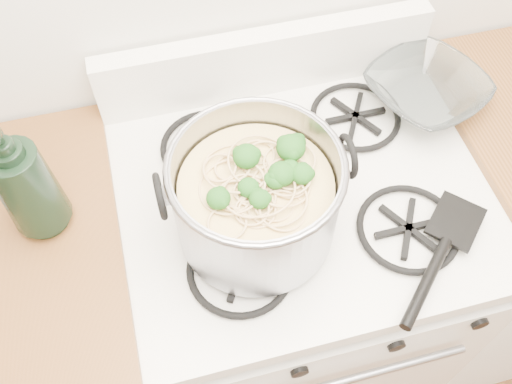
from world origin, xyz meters
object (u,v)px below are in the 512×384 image
object	(u,v)px
gas_range	(292,283)
glass_bowl	(424,95)
bottle	(22,178)
stock_pot	(256,199)
spatula	(457,219)

from	to	relation	value
gas_range	glass_bowl	distance (m)	0.62
glass_bowl	bottle	size ratio (longest dim) A/B	0.34
gas_range	bottle	distance (m)	0.81
stock_pot	glass_bowl	xyz separation A→B (m)	(0.45, 0.23, -0.08)
gas_range	spatula	xyz separation A→B (m)	(0.26, -0.16, 0.50)
gas_range	glass_bowl	xyz separation A→B (m)	(0.33, 0.15, 0.50)
stock_pot	bottle	distance (m)	0.41
glass_bowl	gas_range	bearing A→B (deg)	-155.04
spatula	glass_bowl	bearing A→B (deg)	123.15
stock_pot	spatula	xyz separation A→B (m)	(0.38, -0.09, -0.08)
glass_bowl	bottle	world-z (taller)	bottle
stock_pot	bottle	world-z (taller)	bottle
spatula	glass_bowl	xyz separation A→B (m)	(0.07, 0.32, 0.00)
gas_range	stock_pot	world-z (taller)	stock_pot
spatula	glass_bowl	distance (m)	0.32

